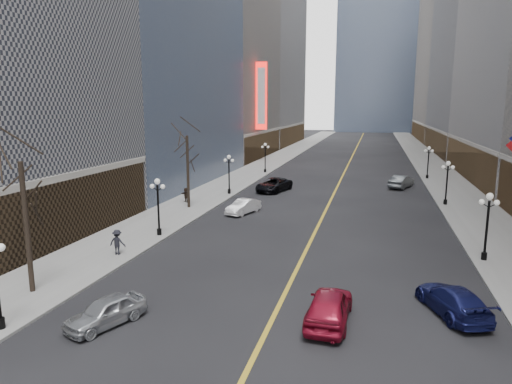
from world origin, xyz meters
The scene contains 24 objects.
sidewalk_east centered at (14.00, 70.00, 0.07)m, with size 6.00×230.00×0.15m, color gray.
sidewalk_west centered at (-14.00, 70.00, 0.07)m, with size 6.00×230.00×0.15m, color gray.
lane_line centered at (0.00, 80.00, 0.01)m, with size 0.25×200.00×0.02m, color gold.
bldg_east_c centered at (29.88, 106.00, 24.18)m, with size 26.60×40.60×48.80m.
bldg_east_d centered at (29.90, 149.00, 31.17)m, with size 26.60×46.60×62.80m.
bldg_west_c centered at (-29.88, 87.00, 25.19)m, with size 26.60×30.60×50.80m.
bldg_west_d centered at (-29.92, 121.00, 36.17)m, with size 26.60×38.60×72.80m.
streetlamp_east_1 centered at (11.80, 30.00, 2.90)m, with size 1.26×0.44×4.52m.
streetlamp_east_2 centered at (11.80, 48.00, 2.90)m, with size 1.26×0.44×4.52m.
streetlamp_east_3 centered at (11.80, 66.00, 2.90)m, with size 1.26×0.44×4.52m.
streetlamp_west_1 centered at (-11.80, 30.00, 2.90)m, with size 1.26×0.44×4.52m.
streetlamp_west_2 centered at (-11.80, 48.00, 2.90)m, with size 1.26×0.44×4.52m.
streetlamp_west_3 centered at (-11.80, 66.00, 2.90)m, with size 1.26×0.44×4.52m.
theatre_marquee centered at (-15.88, 80.00, 12.00)m, with size 2.00×0.55×12.00m.
tree_west_near centered at (-13.50, 18.00, 6.24)m, with size 3.60×3.60×7.92m.
tree_west_far centered at (-13.50, 40.00, 6.24)m, with size 3.60×3.60×7.92m.
car_nb_near centered at (-7.47, 15.77, 0.68)m, with size 1.60×3.98×1.36m, color silver.
car_nb_mid centered at (-7.55, 39.28, 0.69)m, with size 1.47×4.20×1.38m, color silver.
car_nb_far centered at (-7.22, 51.44, 0.81)m, with size 2.69×5.83×1.62m, color black.
car_sb_near centered at (8.53, 21.16, 0.72)m, with size 2.02×4.96×1.44m, color #15194F.
car_sb_mid centered at (2.68, 18.68, 0.83)m, with size 1.95×4.84×1.65m, color maroon.
car_sb_far centered at (7.88, 57.73, 0.81)m, with size 1.72×4.92×1.62m, color #424548.
ped_west_walk centered at (-12.36, 24.84, 1.03)m, with size 1.13×0.47×1.75m, color black.
ped_west_far centered at (-14.81, 42.31, 0.92)m, with size 1.42×0.41×1.53m, color black.
Camera 1 is at (4.43, -1.83, 10.18)m, focal length 32.00 mm.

